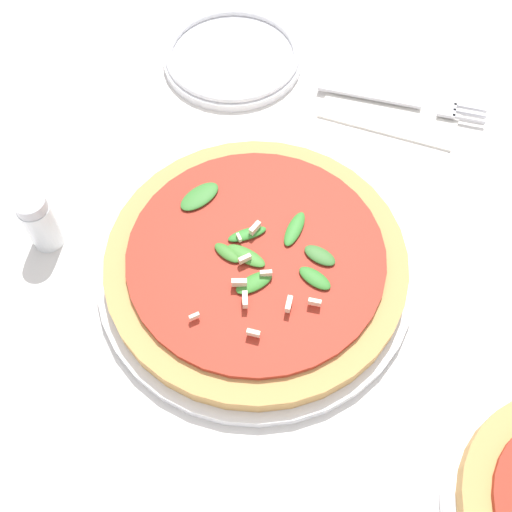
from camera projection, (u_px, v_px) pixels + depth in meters
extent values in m
plane|color=silver|center=(244.00, 242.00, 0.61)|extent=(6.00, 6.00, 0.00)
cylinder|color=white|center=(256.00, 269.00, 0.59)|extent=(0.31, 0.31, 0.01)
cylinder|color=tan|center=(256.00, 261.00, 0.58)|extent=(0.29, 0.29, 0.02)
cylinder|color=#A82D1E|center=(256.00, 254.00, 0.57)|extent=(0.25, 0.25, 0.01)
ellipsoid|color=#34812E|center=(294.00, 232.00, 0.57)|extent=(0.02, 0.04, 0.01)
ellipsoid|color=#3B7130|center=(320.00, 255.00, 0.56)|extent=(0.04, 0.03, 0.01)
ellipsoid|color=#3C7A2B|center=(227.00, 253.00, 0.56)|extent=(0.03, 0.03, 0.01)
ellipsoid|color=#33832E|center=(247.00, 234.00, 0.57)|extent=(0.04, 0.03, 0.01)
ellipsoid|color=#367F2B|center=(254.00, 283.00, 0.54)|extent=(0.04, 0.04, 0.01)
ellipsoid|color=#3F812E|center=(246.00, 256.00, 0.56)|extent=(0.04, 0.03, 0.01)
ellipsoid|color=#377A2F|center=(200.00, 196.00, 0.59)|extent=(0.05, 0.05, 0.01)
ellipsoid|color=#347C2C|center=(315.00, 278.00, 0.55)|extent=(0.04, 0.03, 0.01)
cube|color=beige|center=(245.00, 259.00, 0.55)|extent=(0.01, 0.01, 0.01)
cube|color=beige|center=(266.00, 273.00, 0.54)|extent=(0.01, 0.01, 0.01)
cube|color=beige|center=(289.00, 304.00, 0.53)|extent=(0.01, 0.01, 0.01)
cube|color=beige|center=(194.00, 316.00, 0.52)|extent=(0.01, 0.01, 0.01)
cube|color=beige|center=(255.00, 228.00, 0.57)|extent=(0.01, 0.01, 0.01)
cube|color=beige|center=(315.00, 302.00, 0.53)|extent=(0.01, 0.00, 0.01)
cube|color=beige|center=(239.00, 283.00, 0.54)|extent=(0.01, 0.01, 0.01)
cube|color=beige|center=(242.00, 238.00, 0.57)|extent=(0.01, 0.01, 0.00)
cube|color=beige|center=(253.00, 333.00, 0.51)|extent=(0.01, 0.00, 0.01)
cube|color=beige|center=(245.00, 300.00, 0.53)|extent=(0.01, 0.01, 0.01)
cube|color=silver|center=(393.00, 103.00, 0.71)|extent=(0.17, 0.13, 0.01)
cube|color=silver|center=(369.00, 95.00, 0.71)|extent=(0.12, 0.02, 0.00)
cube|color=silver|center=(447.00, 109.00, 0.70)|extent=(0.02, 0.03, 0.00)
cube|color=silver|center=(469.00, 119.00, 0.69)|extent=(0.04, 0.01, 0.00)
cube|color=silver|center=(470.00, 114.00, 0.70)|extent=(0.04, 0.01, 0.00)
cube|color=silver|center=(470.00, 108.00, 0.70)|extent=(0.04, 0.01, 0.00)
cylinder|color=white|center=(233.00, 59.00, 0.75)|extent=(0.17, 0.17, 0.01)
torus|color=white|center=(233.00, 54.00, 0.74)|extent=(0.17, 0.17, 0.01)
cylinder|color=silver|center=(42.00, 225.00, 0.59)|extent=(0.03, 0.03, 0.06)
cylinder|color=#B7B7BF|center=(31.00, 205.00, 0.56)|extent=(0.03, 0.03, 0.01)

